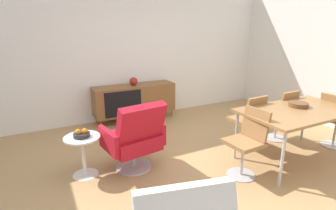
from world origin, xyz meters
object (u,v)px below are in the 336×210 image
(dining_table, at_px, (299,112))
(wooden_bowl_on_table, at_px, (298,105))
(side_table_round, at_px, (83,151))
(dining_chair_far_end, at_px, (336,118))
(dining_chair_back_right, at_px, (281,113))
(lounge_chair_red, at_px, (135,136))
(dining_chair_near_window, at_px, (247,140))
(dining_chair_back_left, at_px, (248,120))
(fruit_bowl, at_px, (82,134))
(sideboard, at_px, (134,99))
(vase_cobalt, at_px, (133,81))

(dining_table, height_order, wooden_bowl_on_table, wooden_bowl_on_table)
(dining_table, height_order, side_table_round, dining_table)
(dining_chair_far_end, bearing_deg, dining_chair_back_right, 133.79)
(dining_chair_back_right, height_order, lounge_chair_red, lounge_chair_red)
(dining_chair_near_window, height_order, dining_chair_back_right, same)
(wooden_bowl_on_table, bearing_deg, dining_chair_far_end, -6.62)
(wooden_bowl_on_table, relative_size, dining_chair_back_left, 0.30)
(wooden_bowl_on_table, height_order, dining_chair_near_window, dining_chair_near_window)
(fruit_bowl, bearing_deg, sideboard, 52.08)
(dining_table, height_order, lounge_chair_red, lounge_chair_red)
(sideboard, relative_size, dining_chair_far_end, 1.87)
(dining_table, relative_size, dining_chair_near_window, 1.87)
(wooden_bowl_on_table, distance_m, fruit_bowl, 2.93)
(dining_chair_back_right, relative_size, side_table_round, 1.65)
(wooden_bowl_on_table, xyz_separation_m, dining_chair_near_window, (-0.99, -0.09, -0.30))
(lounge_chair_red, bearing_deg, dining_chair_near_window, -31.85)
(vase_cobalt, xyz_separation_m, dining_chair_back_right, (1.79, -2.00, -0.33))
(wooden_bowl_on_table, xyz_separation_m, dining_chair_far_end, (0.79, -0.09, -0.30))
(sideboard, relative_size, side_table_round, 3.08)
(dining_table, bearing_deg, wooden_bowl_on_table, 42.99)
(dining_table, height_order, dining_chair_near_window, dining_chair_near_window)
(vase_cobalt, xyz_separation_m, fruit_bowl, (-1.27, -1.64, -0.24))
(dining_table, xyz_separation_m, dining_chair_near_window, (-0.89, 0.00, -0.23))
(vase_cobalt, distance_m, dining_chair_near_window, 2.64)
(sideboard, height_order, wooden_bowl_on_table, wooden_bowl_on_table)
(sideboard, distance_m, dining_table, 2.94)
(lounge_chair_red, relative_size, fruit_bowl, 4.73)
(side_table_round, bearing_deg, wooden_bowl_on_table, -16.47)
(sideboard, height_order, dining_chair_back_left, dining_chair_back_left)
(dining_table, height_order, dining_chair_back_left, dining_chair_back_left)
(dining_chair_far_end, relative_size, lounge_chair_red, 0.90)
(dining_chair_back_right, bearing_deg, dining_chair_far_end, -46.21)
(dining_chair_near_window, bearing_deg, dining_chair_back_left, 45.66)
(dining_table, relative_size, lounge_chair_red, 1.69)
(sideboard, height_order, dining_chair_back_right, dining_chair_back_right)
(lounge_chair_red, bearing_deg, wooden_bowl_on_table, -16.73)
(dining_chair_back_right, bearing_deg, side_table_round, 173.26)
(dining_chair_back_left, relative_size, side_table_round, 1.65)
(dining_chair_back_right, bearing_deg, sideboard, 131.66)
(wooden_bowl_on_table, bearing_deg, lounge_chair_red, 163.27)
(dining_table, bearing_deg, dining_chair_far_end, -0.05)
(dining_chair_far_end, height_order, dining_chair_back_left, same)
(vase_cobalt, height_order, dining_chair_far_end, vase_cobalt)
(dining_chair_near_window, distance_m, dining_chair_far_end, 1.78)
(dining_chair_back_left, relative_size, lounge_chair_red, 0.90)
(fruit_bowl, bearing_deg, dining_chair_far_end, -14.36)
(sideboard, distance_m, wooden_bowl_on_table, 2.92)
(sideboard, xyz_separation_m, dining_table, (1.43, -2.56, 0.26))
(dining_chair_back_left, bearing_deg, dining_chair_near_window, -134.34)
(wooden_bowl_on_table, xyz_separation_m, side_table_round, (-2.81, 0.83, -0.45))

